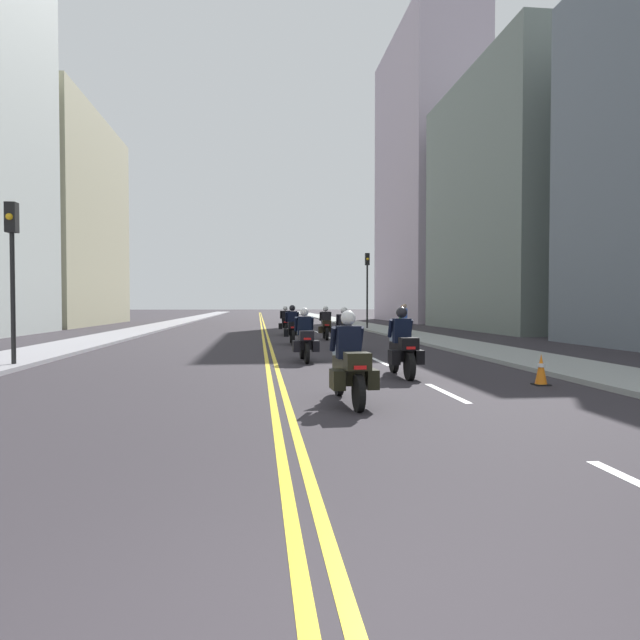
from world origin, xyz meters
name	(u,v)px	position (x,y,z in m)	size (l,w,h in m)	color
ground_plane	(262,323)	(0.00, 48.00, 0.00)	(264.00, 264.00, 0.00)	#2E2A2F
sidewalk_left	(173,323)	(-7.80, 48.00, 0.06)	(2.63, 144.00, 0.12)	gray
sidewalk_right	(349,322)	(7.80, 48.00, 0.06)	(2.63, 144.00, 0.12)	#959894
centreline_yellow_inner	(261,323)	(-0.12, 48.00, 0.00)	(0.12, 132.00, 0.01)	yellow
centreline_yellow_outer	(264,323)	(0.12, 48.00, 0.00)	(0.12, 132.00, 0.01)	yellow
lane_dashes_white	(323,335)	(3.24, 29.00, 0.00)	(0.14, 56.40, 0.01)	silver
building_right_1	(534,204)	(18.05, 33.59, 8.43)	(9.90, 16.65, 16.86)	slate
building_left_2	(61,221)	(-16.55, 46.18, 8.60)	(6.89, 18.61, 17.20)	#9F9B7D
building_right_2	(425,180)	(16.41, 53.09, 14.23)	(6.63, 18.06, 28.46)	#B1A1B3
motorcycle_0	(349,366)	(1.18, 6.97, 0.66)	(0.78, 2.25, 1.61)	black
motorcycle_1	(402,349)	(3.01, 10.43, 0.66)	(0.76, 2.14, 1.65)	black
motorcycle_2	(305,339)	(1.01, 14.21, 0.66)	(0.77, 2.11, 1.62)	black
motorcycle_3	(344,333)	(2.79, 18.05, 0.65)	(0.78, 2.21, 1.61)	black
motorcycle_4	(292,329)	(1.07, 21.43, 0.67)	(0.77, 2.20, 1.68)	black
motorcycle_5	(326,326)	(2.89, 24.61, 0.65)	(0.78, 2.11, 1.63)	black
motorcycle_6	(285,323)	(1.12, 28.68, 0.67)	(0.77, 2.32, 1.62)	black
traffic_cone_0	(541,370)	(5.59, 8.78, 0.33)	(0.31, 0.31, 0.67)	black
traffic_light_near	(12,253)	(-6.89, 13.31, 3.07)	(0.28, 0.38, 4.43)	black
traffic_light_far	(367,277)	(6.89, 34.62, 3.51)	(0.28, 0.38, 5.12)	black
pedestrian_0	(404,320)	(7.33, 26.61, 0.89)	(0.23, 0.48, 1.73)	#252738
pedestrian_1	(403,319)	(7.74, 28.59, 0.87)	(0.38, 0.26, 1.68)	#2B262F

